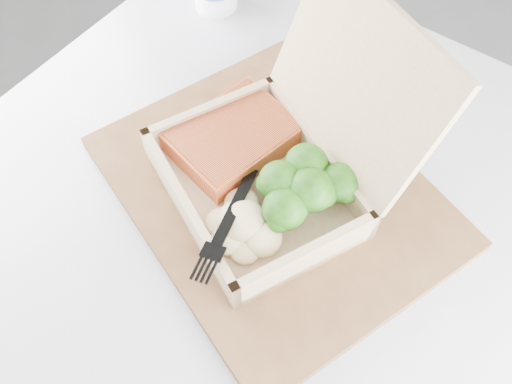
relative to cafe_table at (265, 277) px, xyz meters
The scene contains 8 objects.
cafe_table is the anchor object (origin of this frame).
serving_tray 0.20m from the cafe_table, 102.80° to the left, with size 0.39×0.31×0.02m, color brown.
takeout_container 0.26m from the cafe_table, 91.54° to the left, with size 0.31×0.32×0.21m.
salmon_fillet 0.24m from the cafe_table, 151.52° to the left, with size 0.11×0.14×0.03m, color orange.
broccoli_pile 0.24m from the cafe_table, 21.26° to the left, with size 0.12×0.12×0.04m, color #317C1B, non-canonical shape.
mashed_potatoes 0.23m from the cafe_table, 93.84° to the right, with size 0.09×0.08×0.03m, color #CFB586.
plastic_fork 0.24m from the cafe_table, 135.87° to the right, with size 0.06×0.16×0.02m.
receipt 0.29m from the cafe_table, 88.06° to the left, with size 0.08×0.16×0.00m, color silver.
Camera 1 is at (0.02, -0.09, 1.29)m, focal length 40.00 mm.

